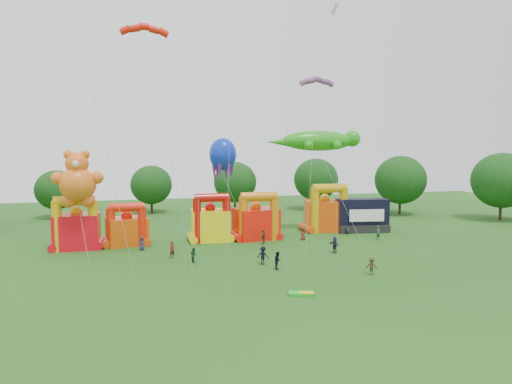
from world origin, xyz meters
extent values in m
plane|color=#1D4E16|center=(0.00, 0.00, 0.00)|extent=(160.00, 160.00, 0.00)
cylinder|color=#352314|center=(49.07, 31.53, 1.96)|extent=(0.44, 0.44, 3.93)
ellipsoid|color=#153E13|center=(49.07, 31.53, 6.77)|extent=(9.83, 9.82, 9.39)
cylinder|color=#352314|center=(36.23, 41.81, 1.86)|extent=(0.44, 0.44, 3.72)
ellipsoid|color=#153E13|center=(36.23, 41.81, 6.41)|extent=(9.30, 9.30, 8.89)
cylinder|color=#352314|center=(23.81, 52.14, 1.75)|extent=(0.44, 0.44, 3.51)
ellipsoid|color=#153E13|center=(23.81, 52.14, 6.04)|extent=(8.77, 8.78, 8.39)
cylinder|color=#352314|center=(7.73, 53.77, 1.65)|extent=(0.44, 0.44, 3.30)
ellipsoid|color=#153E13|center=(7.73, 53.77, 5.68)|extent=(8.25, 8.25, 7.88)
cylinder|color=#352314|center=(-8.02, 55.75, 1.55)|extent=(0.44, 0.44, 3.09)
ellipsoid|color=#153E13|center=(-8.02, 55.75, 5.32)|extent=(7.73, 7.72, 7.38)
cylinder|color=#352314|center=(-24.23, 53.05, 1.44)|extent=(0.44, 0.44, 2.88)
ellipsoid|color=#153E13|center=(-24.23, 53.05, 4.96)|extent=(7.20, 7.20, 6.88)
cube|color=red|center=(-17.83, 26.20, 2.09)|extent=(5.23, 4.22, 4.18)
cylinder|color=#DC9F0B|center=(-19.84, 24.70, 2.99)|extent=(1.13, 1.13, 5.97)
cylinder|color=#DC9F0B|center=(-15.83, 24.70, 2.99)|extent=(1.13, 1.13, 5.97)
cylinder|color=#DC9F0B|center=(-17.83, 24.70, 5.97)|extent=(4.58, 1.19, 1.19)
sphere|color=#DC9F0B|center=(-17.83, 26.20, 4.48)|extent=(1.40, 1.40, 1.40)
cube|color=#DA4A0B|center=(-12.01, 26.73, 1.72)|extent=(5.47, 4.77, 3.45)
cylinder|color=red|center=(-13.85, 25.36, 2.46)|extent=(1.04, 1.04, 4.92)
cylinder|color=red|center=(-10.16, 25.36, 2.46)|extent=(1.04, 1.04, 4.92)
cylinder|color=red|center=(-12.01, 25.36, 4.92)|extent=(4.21, 1.09, 1.09)
sphere|color=red|center=(-12.01, 26.73, 3.75)|extent=(1.40, 1.40, 1.40)
cube|color=yellow|center=(-1.46, 26.69, 2.04)|extent=(5.12, 4.21, 4.09)
cylinder|color=red|center=(-3.35, 25.28, 2.92)|extent=(1.07, 1.07, 5.84)
cylinder|color=red|center=(0.44, 25.28, 2.92)|extent=(1.07, 1.07, 5.84)
cylinder|color=red|center=(-1.46, 25.28, 5.84)|extent=(4.33, 1.12, 1.12)
sphere|color=red|center=(-1.46, 26.69, 4.39)|extent=(1.40, 1.40, 1.40)
cube|color=red|center=(4.71, 26.49, 2.04)|extent=(5.98, 5.07, 4.09)
cylinder|color=orange|center=(2.60, 24.92, 2.92)|extent=(1.19, 1.19, 5.84)
cylinder|color=orange|center=(6.82, 24.92, 2.92)|extent=(1.19, 1.19, 5.84)
cylinder|color=orange|center=(4.71, 24.92, 5.84)|extent=(4.81, 1.25, 1.25)
sphere|color=orange|center=(4.71, 26.49, 4.39)|extent=(1.40, 1.40, 1.40)
cube|color=#E1460C|center=(16.11, 29.88, 2.25)|extent=(6.71, 5.90, 4.49)
cylinder|color=#DAA00B|center=(13.87, 28.22, 3.21)|extent=(1.26, 1.26, 6.41)
cylinder|color=#DAA00B|center=(18.34, 28.22, 3.21)|extent=(1.26, 1.26, 6.41)
cylinder|color=#DAA00B|center=(16.11, 28.22, 6.41)|extent=(5.10, 1.32, 1.32)
sphere|color=#DAA00B|center=(16.11, 29.88, 4.79)|extent=(1.40, 1.40, 1.40)
cube|color=black|center=(21.03, 27.41, 0.55)|extent=(7.73, 3.75, 1.10)
cube|color=black|center=(21.03, 27.61, 2.95)|extent=(7.68, 3.39, 3.71)
cube|color=white|center=(21.03, 26.16, 2.58)|extent=(5.08, 0.77, 1.74)
cylinder|color=black|center=(18.07, 26.30, 0.40)|extent=(0.30, 0.90, 0.90)
cylinder|color=black|center=(24.00, 26.30, 0.40)|extent=(0.30, 0.90, 0.90)
sphere|color=orange|center=(-17.33, 24.09, 7.95)|extent=(4.10, 4.10, 4.10)
sphere|color=orange|center=(-17.33, 24.09, 10.37)|extent=(2.61, 2.61, 2.61)
sphere|color=orange|center=(-18.26, 24.09, 11.40)|extent=(1.03, 1.03, 1.03)
sphere|color=orange|center=(-16.39, 24.09, 11.40)|extent=(1.03, 1.03, 1.03)
sphere|color=orange|center=(-19.47, 24.09, 8.70)|extent=(1.49, 1.49, 1.49)
sphere|color=orange|center=(-15.18, 24.09, 8.70)|extent=(1.49, 1.49, 1.49)
sphere|color=orange|center=(-18.35, 24.09, 6.08)|extent=(1.68, 1.68, 1.68)
sphere|color=orange|center=(-16.30, 24.09, 6.08)|extent=(1.68, 1.68, 1.68)
sphere|color=white|center=(-17.33, 22.83, 10.37)|extent=(0.75, 0.75, 0.75)
ellipsoid|color=#269D16|center=(14.96, 29.87, 13.25)|extent=(11.10, 3.47, 2.95)
sphere|color=#269D16|center=(20.38, 29.87, 13.58)|extent=(2.39, 2.39, 2.39)
cone|color=#269D16|center=(9.33, 29.87, 13.04)|extent=(4.34, 1.73, 1.73)
sphere|color=#269D16|center=(17.13, 31.61, 12.60)|extent=(1.30, 1.30, 1.30)
sphere|color=#269D16|center=(17.13, 28.14, 12.60)|extent=(1.30, 1.30, 1.30)
sphere|color=#269D16|center=(12.79, 31.61, 12.60)|extent=(1.30, 1.30, 1.30)
sphere|color=#269D16|center=(12.79, 28.14, 12.60)|extent=(1.30, 1.30, 1.30)
ellipsoid|color=#0C2BC0|center=(1.33, 32.26, 11.29)|extent=(3.89, 3.89, 4.67)
cone|color=#591E8C|center=(2.60, 32.26, 9.15)|extent=(0.88, 0.88, 3.11)
cone|color=#591E8C|center=(1.96, 33.36, 9.15)|extent=(0.88, 0.88, 3.11)
cone|color=#591E8C|center=(0.70, 33.36, 9.15)|extent=(0.88, 0.88, 3.11)
cone|color=#591E8C|center=(0.07, 32.26, 9.15)|extent=(0.88, 0.88, 3.11)
cone|color=#591E8C|center=(0.70, 31.17, 9.15)|extent=(0.88, 0.88, 3.11)
cone|color=#591E8C|center=(1.96, 31.17, 9.15)|extent=(0.88, 0.88, 3.11)
cube|color=white|center=(10.43, 14.82, 27.10)|extent=(1.02, 1.02, 1.10)
cube|color=green|center=(2.17, 2.34, 0.12)|extent=(2.21, 1.58, 0.24)
cube|color=yellow|center=(2.57, 2.04, 0.26)|extent=(1.33, 0.95, 0.10)
imported|color=#2A2843|center=(-10.27, 23.02, 0.80)|extent=(0.79, 0.52, 1.61)
imported|color=#582219|center=(-7.07, 18.09, 0.95)|extent=(0.83, 0.77, 1.91)
imported|color=#163823|center=(-5.01, 15.60, 0.80)|extent=(0.78, 0.90, 1.59)
imported|color=black|center=(1.88, 12.84, 0.96)|extent=(1.43, 1.28, 1.92)
imported|color=#483B1D|center=(4.67, 22.65, 0.93)|extent=(1.04, 1.14, 1.86)
imported|color=#29233B|center=(11.37, 15.87, 0.95)|extent=(0.92, 1.84, 1.90)
imported|color=maroon|center=(10.49, 23.88, 0.81)|extent=(0.94, 0.88, 1.62)
imported|color=#1D4833|center=(20.13, 21.31, 0.96)|extent=(0.82, 0.69, 1.92)
imported|color=black|center=(2.82, 10.67, 0.89)|extent=(0.91, 1.03, 1.78)
imported|color=#392917|center=(10.87, 6.36, 0.85)|extent=(1.26, 1.12, 1.70)
camera|label=1|loc=(-10.74, -32.16, 12.00)|focal=32.00mm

